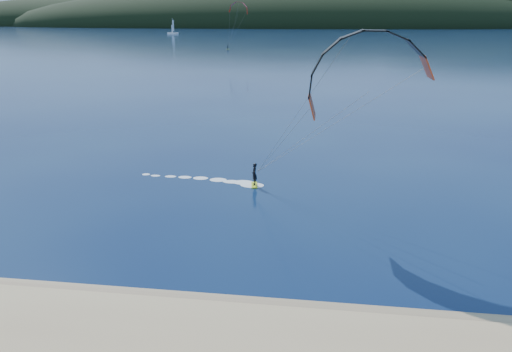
# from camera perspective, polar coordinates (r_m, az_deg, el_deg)

# --- Properties ---
(wet_sand) EXTENTS (220.00, 2.50, 0.10)m
(wet_sand) POSITION_cam_1_polar(r_m,az_deg,el_deg) (25.14, -10.80, -14.32)
(wet_sand) COLOR #8C6E51
(wet_sand) RESTS_ON ground
(headland) EXTENTS (1200.00, 310.00, 140.00)m
(headland) POSITION_cam_1_polar(r_m,az_deg,el_deg) (760.99, 7.67, 16.67)
(headland) COLOR black
(headland) RESTS_ON ground
(kitesurfer_near) EXTENTS (23.13, 9.44, 13.23)m
(kitesurfer_near) POSITION_cam_1_polar(r_m,az_deg,el_deg) (32.67, 12.10, 9.05)
(kitesurfer_near) COLOR #BAD919
(kitesurfer_near) RESTS_ON ground
(kitesurfer_far) EXTENTS (10.33, 7.37, 17.72)m
(kitesurfer_far) POSITION_cam_1_polar(r_m,az_deg,el_deg) (215.57, -2.05, 18.33)
(kitesurfer_far) COLOR #BAD919
(kitesurfer_far) RESTS_ON ground
(sailboat) EXTENTS (9.10, 5.82, 12.87)m
(sailboat) POSITION_cam_1_polar(r_m,az_deg,el_deg) (427.55, -9.54, 15.93)
(sailboat) COLOR white
(sailboat) RESTS_ON ground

